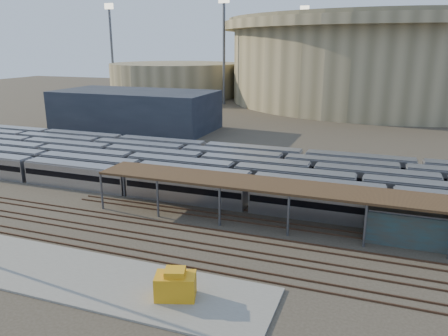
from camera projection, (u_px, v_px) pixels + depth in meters
ground at (150, 220)px, 56.17m from camera, size 420.00×420.00×0.00m
apron at (33, 266)px, 44.24m from camera, size 50.00×9.00×0.20m
subway_trains at (183, 167)px, 73.68m from camera, size 126.72×23.90×3.60m
inspection_shed at (330, 193)px, 51.16m from camera, size 60.30×6.00×5.30m
empty_tracks at (129, 234)px, 51.62m from camera, size 170.00×9.62×0.18m
stadium at (383, 59)px, 169.94m from camera, size 124.00×124.00×32.50m
secondary_arena at (175, 79)px, 191.55m from camera, size 56.00×56.00×14.00m
service_building at (135, 110)px, 116.06m from camera, size 42.00×20.00×10.00m
floodlight_0 at (224, 48)px, 159.85m from camera, size 4.00×1.00×38.40m
floodlight_1 at (112, 47)px, 187.04m from camera, size 4.00×1.00×38.40m
floodlight_3 at (303, 47)px, 198.43m from camera, size 4.00×1.00×38.40m
teal_boxcar at (442, 232)px, 47.95m from camera, size 16.16×3.20×3.77m
yellow_equipment at (175, 286)px, 38.28m from camera, size 4.02×3.18×2.20m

